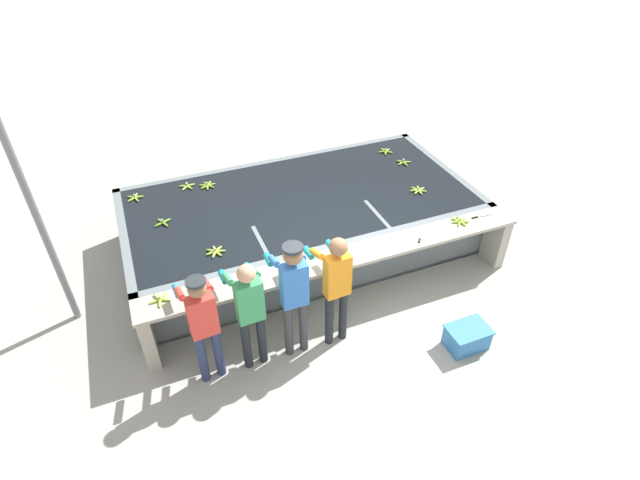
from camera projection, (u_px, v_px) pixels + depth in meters
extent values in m
plane|color=#A3A099|center=(347.00, 315.00, 7.08)|extent=(80.00, 80.00, 0.00)
cube|color=slate|center=(301.00, 241.00, 8.43)|extent=(5.49, 2.79, 0.06)
cube|color=slate|center=(333.00, 269.00, 7.19)|extent=(5.49, 0.12, 0.90)
cube|color=slate|center=(275.00, 182.00, 9.16)|extent=(5.49, 0.12, 0.90)
cube|color=slate|center=(131.00, 260.00, 7.36)|extent=(0.12, 2.79, 0.90)
cube|color=slate|center=(440.00, 188.00, 8.99)|extent=(0.12, 2.79, 0.90)
cube|color=black|center=(301.00, 219.00, 8.16)|extent=(5.25, 2.55, 0.83)
cube|color=slate|center=(263.00, 266.00, 7.25)|extent=(0.06, 0.80, 0.90)
cube|color=slate|center=(375.00, 237.00, 7.81)|extent=(0.06, 0.80, 0.90)
cube|color=#A8A393|center=(342.00, 258.00, 6.72)|extent=(5.49, 0.45, 0.05)
cube|color=#A8A393|center=(148.00, 337.00, 6.19)|extent=(0.16, 0.41, 0.85)
cube|color=#A8A393|center=(495.00, 240.00, 7.80)|extent=(0.16, 0.41, 0.85)
cylinder|color=navy|center=(202.00, 358.00, 5.98)|extent=(0.11, 0.11, 0.78)
cylinder|color=navy|center=(218.00, 352.00, 6.05)|extent=(0.11, 0.11, 0.78)
cube|color=#DB3D33|center=(202.00, 316.00, 5.61)|extent=(0.33, 0.19, 0.56)
sphere|color=#896042|center=(197.00, 288.00, 5.36)|extent=(0.21, 0.21, 0.21)
cylinder|color=#282D33|center=(195.00, 282.00, 5.30)|extent=(0.22, 0.22, 0.04)
cylinder|color=#DB3D33|center=(180.00, 294.00, 5.61)|extent=(0.10, 0.31, 0.18)
cylinder|color=teal|center=(177.00, 291.00, 5.89)|extent=(0.10, 0.21, 0.08)
cylinder|color=#DB3D33|center=(208.00, 285.00, 5.73)|extent=(0.10, 0.31, 0.18)
cylinder|color=teal|center=(203.00, 283.00, 6.00)|extent=(0.10, 0.21, 0.08)
cylinder|color=#1E2328|center=(246.00, 344.00, 6.14)|extent=(0.11, 0.11, 0.80)
cylinder|color=#1E2328|center=(262.00, 339.00, 6.20)|extent=(0.11, 0.11, 0.80)
cube|color=#38995B|center=(249.00, 301.00, 5.76)|extent=(0.33, 0.18, 0.57)
sphere|color=tan|center=(246.00, 274.00, 5.50)|extent=(0.22, 0.22, 0.22)
cylinder|color=#38995B|center=(228.00, 279.00, 5.76)|extent=(0.09, 0.31, 0.18)
cylinder|color=teal|center=(223.00, 277.00, 6.04)|extent=(0.09, 0.20, 0.08)
cylinder|color=#38995B|center=(254.00, 272.00, 5.87)|extent=(0.09, 0.31, 0.18)
cylinder|color=teal|center=(249.00, 270.00, 6.15)|extent=(0.09, 0.20, 0.08)
cylinder|color=#38383D|center=(289.00, 330.00, 6.29)|extent=(0.11, 0.11, 0.86)
cylinder|color=#38383D|center=(303.00, 325.00, 6.34)|extent=(0.11, 0.11, 0.86)
cube|color=blue|center=(294.00, 285.00, 5.87)|extent=(0.32, 0.18, 0.61)
sphere|color=#896042|center=(293.00, 255.00, 5.60)|extent=(0.23, 0.23, 0.23)
cylinder|color=#282D33|center=(293.00, 248.00, 5.54)|extent=(0.24, 0.24, 0.04)
cylinder|color=blue|center=(274.00, 261.00, 5.88)|extent=(0.08, 0.31, 0.18)
cylinder|color=#1EA3AD|center=(269.00, 259.00, 6.17)|extent=(0.09, 0.20, 0.08)
cylinder|color=blue|center=(299.00, 255.00, 5.97)|extent=(0.08, 0.31, 0.18)
cylinder|color=#1EA3AD|center=(293.00, 254.00, 6.26)|extent=(0.09, 0.20, 0.08)
cylinder|color=#1E2328|center=(329.00, 319.00, 6.44)|extent=(0.11, 0.11, 0.84)
cylinder|color=#1E2328|center=(343.00, 315.00, 6.51)|extent=(0.11, 0.11, 0.84)
cube|color=orange|center=(337.00, 276.00, 6.04)|extent=(0.33, 0.18, 0.59)
sphere|color=#896042|center=(338.00, 247.00, 5.78)|extent=(0.23, 0.23, 0.23)
cylinder|color=orange|center=(317.00, 254.00, 6.04)|extent=(0.09, 0.31, 0.18)
cylinder|color=teal|center=(309.00, 253.00, 6.32)|extent=(0.09, 0.20, 0.08)
cylinder|color=orange|center=(340.00, 247.00, 6.15)|extent=(0.09, 0.31, 0.18)
cylinder|color=teal|center=(331.00, 246.00, 6.43)|extent=(0.09, 0.20, 0.08)
ellipsoid|color=#9EC642|center=(417.00, 192.00, 8.01)|extent=(0.16, 0.13, 0.04)
ellipsoid|color=#9EC642|center=(420.00, 192.00, 8.01)|extent=(0.04, 0.17, 0.04)
ellipsoid|color=#9EC642|center=(421.00, 191.00, 8.04)|extent=(0.15, 0.14, 0.04)
ellipsoid|color=#9EC642|center=(421.00, 189.00, 8.07)|extent=(0.17, 0.07, 0.04)
ellipsoid|color=#9EC642|center=(418.00, 188.00, 8.09)|extent=(0.11, 0.17, 0.04)
ellipsoid|color=#9EC642|center=(415.00, 189.00, 8.08)|extent=(0.10, 0.17, 0.04)
ellipsoid|color=#9EC642|center=(415.00, 190.00, 8.05)|extent=(0.17, 0.08, 0.04)
cylinder|color=tan|center=(418.00, 188.00, 8.03)|extent=(0.03, 0.03, 0.04)
ellipsoid|color=#75A333|center=(161.00, 221.00, 7.35)|extent=(0.10, 0.17, 0.04)
ellipsoid|color=#75A333|center=(159.00, 224.00, 7.29)|extent=(0.17, 0.10, 0.04)
ellipsoid|color=#75A333|center=(165.00, 224.00, 7.29)|extent=(0.10, 0.17, 0.04)
ellipsoid|color=#75A333|center=(166.00, 221.00, 7.36)|extent=(0.17, 0.10, 0.04)
cylinder|color=tan|center=(162.00, 221.00, 7.30)|extent=(0.03, 0.03, 0.04)
ellipsoid|color=#8CB738|center=(132.00, 199.00, 7.83)|extent=(0.16, 0.12, 0.04)
ellipsoid|color=#8CB738|center=(136.00, 199.00, 7.83)|extent=(0.08, 0.17, 0.04)
ellipsoid|color=#8CB738|center=(138.00, 197.00, 7.88)|extent=(0.17, 0.04, 0.04)
ellipsoid|color=#8CB738|center=(136.00, 196.00, 7.91)|extent=(0.09, 0.17, 0.04)
ellipsoid|color=#8CB738|center=(132.00, 197.00, 7.88)|extent=(0.16, 0.13, 0.04)
cylinder|color=tan|center=(134.00, 196.00, 7.85)|extent=(0.03, 0.03, 0.04)
ellipsoid|color=#8CB738|center=(385.00, 153.00, 9.09)|extent=(0.11, 0.17, 0.04)
ellipsoid|color=#8CB738|center=(388.00, 152.00, 9.12)|extent=(0.14, 0.15, 0.04)
ellipsoid|color=#8CB738|center=(387.00, 150.00, 9.17)|extent=(0.17, 0.11, 0.04)
ellipsoid|color=#8CB738|center=(384.00, 150.00, 9.17)|extent=(0.06, 0.17, 0.04)
ellipsoid|color=#8CB738|center=(383.00, 152.00, 9.12)|extent=(0.17, 0.06, 0.04)
cylinder|color=tan|center=(386.00, 150.00, 9.11)|extent=(0.03, 0.03, 0.04)
ellipsoid|color=#9EC642|center=(184.00, 186.00, 8.15)|extent=(0.17, 0.11, 0.04)
ellipsoid|color=#9EC642|center=(185.00, 188.00, 8.11)|extent=(0.14, 0.15, 0.04)
ellipsoid|color=#9EC642|center=(189.00, 187.00, 8.12)|extent=(0.11, 0.17, 0.04)
ellipsoid|color=#9EC642|center=(190.00, 185.00, 8.17)|extent=(0.17, 0.07, 0.04)
ellipsoid|color=#9EC642|center=(187.00, 185.00, 8.19)|extent=(0.06, 0.17, 0.04)
cylinder|color=tan|center=(187.00, 184.00, 8.13)|extent=(0.03, 0.03, 0.04)
ellipsoid|color=#7FAD33|center=(207.00, 187.00, 8.13)|extent=(0.07, 0.17, 0.04)
ellipsoid|color=#7FAD33|center=(210.00, 186.00, 8.15)|extent=(0.14, 0.15, 0.04)
ellipsoid|color=#7FAD33|center=(211.00, 185.00, 8.19)|extent=(0.17, 0.04, 0.04)
ellipsoid|color=#7FAD33|center=(209.00, 184.00, 8.21)|extent=(0.13, 0.16, 0.04)
ellipsoid|color=#7FAD33|center=(206.00, 184.00, 8.20)|extent=(0.08, 0.17, 0.04)
ellipsoid|color=#7FAD33|center=(204.00, 185.00, 8.17)|extent=(0.17, 0.10, 0.04)
ellipsoid|color=#7FAD33|center=(205.00, 187.00, 8.14)|extent=(0.17, 0.11, 0.04)
cylinder|color=tan|center=(207.00, 183.00, 8.15)|extent=(0.03, 0.03, 0.04)
ellipsoid|color=#93BC3D|center=(212.00, 251.00, 6.79)|extent=(0.15, 0.14, 0.04)
ellipsoid|color=#93BC3D|center=(212.00, 253.00, 6.75)|extent=(0.17, 0.07, 0.04)
ellipsoid|color=#93BC3D|center=(214.00, 254.00, 6.73)|extent=(0.11, 0.17, 0.04)
ellipsoid|color=#93BC3D|center=(218.00, 253.00, 6.75)|extent=(0.10, 0.17, 0.04)
ellipsoid|color=#93BC3D|center=(219.00, 251.00, 6.78)|extent=(0.17, 0.08, 0.04)
ellipsoid|color=#93BC3D|center=(218.00, 249.00, 6.82)|extent=(0.16, 0.13, 0.04)
ellipsoid|color=#93BC3D|center=(214.00, 249.00, 6.82)|extent=(0.04, 0.17, 0.04)
cylinder|color=tan|center=(215.00, 249.00, 6.76)|extent=(0.03, 0.03, 0.04)
ellipsoid|color=#8CB738|center=(401.00, 163.00, 8.77)|extent=(0.17, 0.09, 0.04)
ellipsoid|color=#8CB738|center=(405.00, 164.00, 8.76)|extent=(0.04, 0.17, 0.04)
ellipsoid|color=#8CB738|center=(406.00, 162.00, 8.81)|extent=(0.17, 0.08, 0.04)
ellipsoid|color=#8CB738|center=(403.00, 161.00, 8.84)|extent=(0.13, 0.16, 0.04)
ellipsoid|color=#8CB738|center=(400.00, 161.00, 8.82)|extent=(0.13, 0.16, 0.04)
cylinder|color=tan|center=(403.00, 160.00, 8.78)|extent=(0.03, 0.03, 0.04)
ellipsoid|color=#9EC642|center=(160.00, 303.00, 5.98)|extent=(0.06, 0.17, 0.04)
ellipsoid|color=#9EC642|center=(164.00, 300.00, 6.02)|extent=(0.17, 0.11, 0.04)
ellipsoid|color=#9EC642|center=(163.00, 297.00, 6.07)|extent=(0.15, 0.15, 0.04)
ellipsoid|color=#9EC642|center=(157.00, 297.00, 6.06)|extent=(0.11, 0.17, 0.04)
ellipsoid|color=#9EC642|center=(155.00, 301.00, 6.00)|extent=(0.17, 0.06, 0.04)
cylinder|color=tan|center=(159.00, 297.00, 6.01)|extent=(0.03, 0.03, 0.04)
ellipsoid|color=#93BC3D|center=(456.00, 220.00, 7.37)|extent=(0.12, 0.16, 0.04)
ellipsoid|color=#93BC3D|center=(457.00, 222.00, 7.33)|extent=(0.17, 0.05, 0.04)
ellipsoid|color=#93BC3D|center=(459.00, 223.00, 7.31)|extent=(0.15, 0.15, 0.04)
ellipsoid|color=#93BC3D|center=(462.00, 223.00, 7.31)|extent=(0.06, 0.17, 0.04)
ellipsoid|color=#93BC3D|center=(464.00, 221.00, 7.34)|extent=(0.16, 0.12, 0.04)
ellipsoid|color=#93BC3D|center=(462.00, 220.00, 7.38)|extent=(0.17, 0.09, 0.04)
ellipsoid|color=#93BC3D|center=(459.00, 219.00, 7.39)|extent=(0.09, 0.17, 0.04)
cylinder|color=tan|center=(460.00, 219.00, 7.33)|extent=(0.03, 0.03, 0.04)
cube|color=silver|center=(486.00, 215.00, 7.49)|extent=(0.20, 0.04, 0.00)
cube|color=black|center=(475.00, 217.00, 7.44)|extent=(0.10, 0.03, 0.02)
cube|color=silver|center=(422.00, 232.00, 7.14)|extent=(0.15, 0.17, 0.00)
cube|color=black|center=(419.00, 241.00, 6.98)|extent=(0.08, 0.09, 0.02)
cube|color=#3375B7|center=(467.00, 338.00, 6.54)|extent=(0.52, 0.36, 0.30)
cube|color=#3375B7|center=(469.00, 329.00, 6.45)|extent=(0.55, 0.39, 0.02)
cylinder|color=slate|center=(40.00, 224.00, 6.10)|extent=(0.09, 0.09, 3.20)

